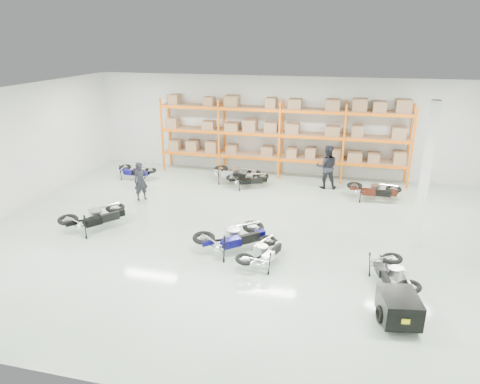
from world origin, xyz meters
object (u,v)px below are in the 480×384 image
(moto_blue_centre, at_px, (233,232))
(moto_back_c, at_px, (248,177))
(moto_back_b, at_px, (235,170))
(person_back, at_px, (327,167))
(moto_black_far_left, at_px, (95,213))
(trailer, at_px, (399,307))
(moto_touring_right, at_px, (393,269))
(moto_silver_left, at_px, (263,248))
(person_left, at_px, (141,181))
(moto_back_d, at_px, (374,187))
(moto_back_a, at_px, (135,168))

(moto_blue_centre, distance_m, moto_back_c, 5.81)
(moto_back_b, height_order, person_back, person_back)
(moto_black_far_left, distance_m, trailer, 9.86)
(moto_touring_right, distance_m, moto_back_b, 9.35)
(moto_silver_left, height_order, person_left, person_left)
(moto_back_c, distance_m, person_left, 4.53)
(moto_back_c, distance_m, moto_back_d, 5.19)
(moto_silver_left, height_order, moto_touring_right, moto_touring_right)
(moto_blue_centre, distance_m, moto_back_a, 8.33)
(moto_back_d, xyz_separation_m, person_left, (-9.00, -2.13, 0.22))
(moto_back_c, relative_size, moto_back_d, 0.90)
(trailer, relative_size, person_back, 0.94)
(moto_silver_left, relative_size, moto_back_b, 0.84)
(moto_blue_centre, relative_size, trailer, 1.15)
(moto_black_far_left, xyz_separation_m, moto_back_c, (4.09, 5.36, -0.11))
(moto_silver_left, relative_size, moto_back_d, 0.89)
(moto_back_d, bearing_deg, person_back, 64.12)
(moto_blue_centre, relative_size, moto_back_a, 1.23)
(moto_back_b, bearing_deg, moto_blue_centre, -155.81)
(moto_black_far_left, xyz_separation_m, moto_touring_right, (9.42, -1.33, -0.09))
(moto_touring_right, bearing_deg, moto_back_b, 118.14)
(moto_black_far_left, height_order, moto_back_d, moto_black_far_left)
(moto_touring_right, bearing_deg, moto_silver_left, 162.19)
(moto_black_far_left, relative_size, person_back, 1.05)
(moto_back_c, bearing_deg, moto_touring_right, -163.33)
(moto_silver_left, xyz_separation_m, moto_back_d, (3.34, 6.05, 0.06))
(moto_silver_left, xyz_separation_m, moto_black_far_left, (-5.93, 0.98, 0.11))
(moto_back_c, bearing_deg, person_back, -99.05)
(moto_silver_left, xyz_separation_m, moto_back_b, (-2.56, 6.78, 0.10))
(moto_blue_centre, height_order, moto_back_a, moto_blue_centre)
(moto_back_c, height_order, person_back, person_back)
(person_left, relative_size, person_back, 0.82)
(moto_back_b, relative_size, moto_back_d, 1.07)
(moto_back_d, height_order, person_back, person_back)
(moto_black_far_left, relative_size, moto_touring_right, 1.18)
(moto_silver_left, relative_size, moto_black_far_left, 0.82)
(moto_black_far_left, xyz_separation_m, moto_back_d, (9.27, 5.07, -0.05))
(moto_silver_left, height_order, moto_back_a, moto_back_a)
(moto_blue_centre, height_order, moto_black_far_left, moto_blue_centre)
(person_left, bearing_deg, moto_back_c, -13.30)
(moto_back_d, distance_m, person_left, 9.25)
(moto_back_b, bearing_deg, moto_silver_left, -148.90)
(moto_back_b, bearing_deg, moto_touring_right, -129.26)
(moto_blue_centre, distance_m, moto_silver_left, 1.20)
(moto_back_d, height_order, person_left, person_left)
(person_back, bearing_deg, moto_silver_left, 71.97)
(moto_silver_left, distance_m, moto_back_b, 7.25)
(moto_touring_right, relative_size, moto_back_b, 0.87)
(moto_touring_right, bearing_deg, moto_back_d, 79.19)
(moto_back_c, bearing_deg, moto_back_a, 68.79)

